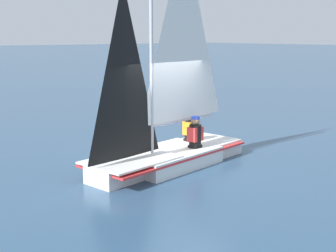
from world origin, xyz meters
The scene contains 4 objects.
ground_plane centered at (0.00, 0.00, 0.00)m, with size 260.00×260.00×0.00m, color #2D4C6B.
sailboat_main centered at (0.01, 0.00, 0.84)m, with size 4.61×2.12×5.67m.
sailor_helm centered at (0.71, -0.20, 0.63)m, with size 0.37×0.34×1.16m.
sailor_crew centered at (1.12, 0.43, 0.62)m, with size 0.37×0.34×1.16m.
Camera 1 is at (-7.04, -8.38, 3.13)m, focal length 50.00 mm.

